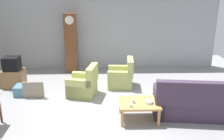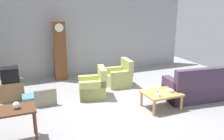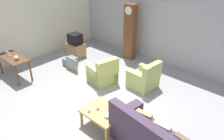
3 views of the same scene
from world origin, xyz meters
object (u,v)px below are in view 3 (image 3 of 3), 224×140
at_px(armchair_olive_near, 103,74).
at_px(tv_crt, 75,39).
at_px(cup_blue_rimmed, 98,108).
at_px(wine_glass_short, 9,53).
at_px(console_table_dark, 13,60).
at_px(storage_box_blue, 70,61).
at_px(bowl_white_stacked, 108,115).
at_px(wine_glass_mid, 7,52).
at_px(grandfather_clock, 130,32).
at_px(coffee_table_wood, 103,113).
at_px(framed_picture_leaning, 72,64).
at_px(wine_glass_tall, 7,49).
at_px(cup_white_porcelain, 89,110).
at_px(tv_stand_cabinet, 76,50).
at_px(armchair_olive_far, 144,79).
at_px(glass_dome_cloche, 16,58).

height_order(armchair_olive_near, tv_crt, tv_crt).
distance_m(cup_blue_rimmed, wine_glass_short, 3.93).
bearing_deg(console_table_dark, cup_blue_rimmed, 3.95).
relative_size(storage_box_blue, bowl_white_stacked, 2.38).
xyz_separation_m(armchair_olive_near, wine_glass_short, (-2.60, -1.78, 0.57)).
bearing_deg(wine_glass_mid, bowl_white_stacked, 3.47).
bearing_deg(storage_box_blue, tv_crt, 124.28).
xyz_separation_m(armchair_olive_near, grandfather_clock, (-0.59, 2.11, 0.78)).
bearing_deg(wine_glass_mid, coffee_table_wood, 4.47).
bearing_deg(bowl_white_stacked, tv_crt, 150.26).
xyz_separation_m(armchair_olive_near, console_table_dark, (-2.45, -1.76, 0.34)).
height_order(grandfather_clock, wine_glass_short, grandfather_clock).
xyz_separation_m(framed_picture_leaning, wine_glass_tall, (-1.52, -1.53, 0.64)).
bearing_deg(cup_blue_rimmed, grandfather_clock, 117.74).
bearing_deg(wine_glass_mid, cup_white_porcelain, 1.39).
height_order(tv_stand_cabinet, framed_picture_leaning, tv_stand_cabinet).
distance_m(coffee_table_wood, wine_glass_tall, 4.44).
bearing_deg(wine_glass_short, storage_box_blue, 67.92).
distance_m(console_table_dark, cup_blue_rimmed, 3.77).
bearing_deg(framed_picture_leaning, cup_white_porcelain, -30.09).
relative_size(cup_white_porcelain, wine_glass_tall, 0.40).
bearing_deg(cup_blue_rimmed, framed_picture_leaning, 153.99).
bearing_deg(storage_box_blue, wine_glass_mid, -115.84).
bearing_deg(coffee_table_wood, armchair_olive_near, 134.70).
bearing_deg(storage_box_blue, grandfather_clock, 58.22).
relative_size(armchair_olive_far, console_table_dark, 0.71).
bearing_deg(cup_white_porcelain, armchair_olive_near, 125.77).
bearing_deg(armchair_olive_far, cup_white_porcelain, -88.58).
distance_m(framed_picture_leaning, cup_white_porcelain, 3.08).
relative_size(coffee_table_wood, bowl_white_stacked, 5.00).
xyz_separation_m(armchair_olive_near, bowl_white_stacked, (1.67, -1.52, 0.18)).
xyz_separation_m(console_table_dark, wine_glass_short, (-0.14, -0.02, 0.23)).
height_order(tv_stand_cabinet, cup_blue_rimmed, tv_stand_cabinet).
bearing_deg(bowl_white_stacked, armchair_olive_far, 103.20).
distance_m(armchair_olive_far, framed_picture_leaning, 2.72).
bearing_deg(console_table_dark, bowl_white_stacked, 3.20).
bearing_deg(grandfather_clock, coffee_table_wood, -60.33).
relative_size(grandfather_clock, storage_box_blue, 4.73).
xyz_separation_m(console_table_dark, cup_white_porcelain, (3.67, 0.06, -0.15)).
relative_size(tv_stand_cabinet, bowl_white_stacked, 3.54).
height_order(grandfather_clock, cup_blue_rimmed, grandfather_clock).
bearing_deg(console_table_dark, armchair_olive_far, 33.67).
distance_m(console_table_dark, wine_glass_short, 0.27).
relative_size(wine_glass_mid, wine_glass_short, 1.03).
height_order(console_table_dark, wine_glass_tall, wine_glass_tall).
distance_m(grandfather_clock, framed_picture_leaning, 2.56).
xyz_separation_m(storage_box_blue, cup_blue_rimmed, (3.15, -1.58, 0.36)).
bearing_deg(tv_crt, cup_white_porcelain, -34.75).
relative_size(grandfather_clock, tv_crt, 4.51).
distance_m(storage_box_blue, glass_dome_cloche, 1.98).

